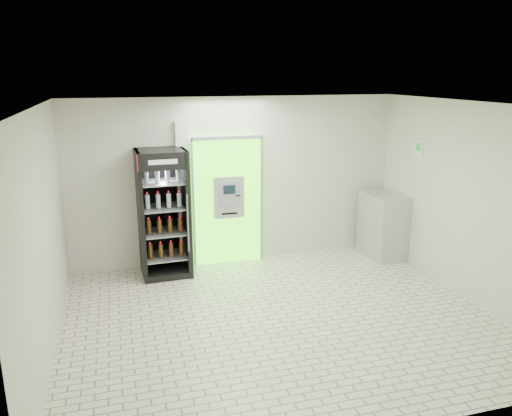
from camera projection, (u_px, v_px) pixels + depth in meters
name	position (u px, v px, depth m)	size (l,w,h in m)	color
ground	(279.00, 319.00, 7.12)	(6.00, 6.00, 0.00)	beige
room_shell	(281.00, 193.00, 6.64)	(6.00, 6.00, 6.00)	beige
atm_assembly	(228.00, 200.00, 9.01)	(1.30, 0.24, 2.33)	#51F917
pillar	(184.00, 195.00, 8.80)	(0.22, 0.11, 2.60)	silver
beverage_cooler	(164.00, 216.00, 8.47)	(0.85, 0.79, 2.18)	black
steel_cabinet	(383.00, 225.00, 9.42)	(0.65, 0.93, 1.21)	#AFB2B7
exit_sign	(419.00, 149.00, 8.65)	(0.02, 0.22, 0.26)	white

